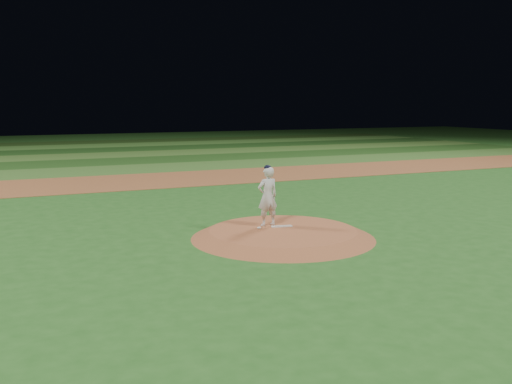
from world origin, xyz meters
The scene contains 12 objects.
ground centered at (0.00, 0.00, 0.00)m, with size 120.00×120.00×0.00m, color #22571C.
infield_dirt_band centered at (0.00, 14.00, 0.01)m, with size 70.00×6.00×0.02m, color brown.
outfield_stripe_0 centered at (0.00, 19.50, 0.01)m, with size 70.00×5.00×0.02m, color #376524.
outfield_stripe_1 centered at (0.00, 24.50, 0.01)m, with size 70.00×5.00×0.02m, color #1D4516.
outfield_stripe_2 centered at (0.00, 29.50, 0.01)m, with size 70.00×5.00×0.02m, color #3C6926.
outfield_stripe_3 centered at (0.00, 34.50, 0.01)m, with size 70.00×5.00×0.02m, color #1B4315.
outfield_stripe_4 centered at (0.00, 39.50, 0.01)m, with size 70.00×5.00×0.02m, color #407A2C.
outfield_stripe_5 centered at (0.00, 44.50, 0.01)m, with size 70.00×5.00×0.02m, color #224516.
pitchers_mound centered at (0.00, 0.00, 0.12)m, with size 5.50×5.50×0.25m, color #9D5530.
pitching_rubber centered at (0.14, 0.37, 0.27)m, with size 0.65×0.16×0.03m, color white.
rosin_bag centered at (-0.62, 0.37, 0.28)m, with size 0.12×0.12×0.07m, color white.
pitcher_on_mound centered at (-0.19, 0.70, 1.18)m, with size 0.70×0.49×1.88m.
Camera 1 is at (-7.44, -14.91, 4.02)m, focal length 40.00 mm.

